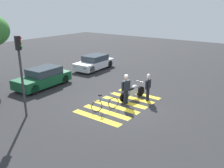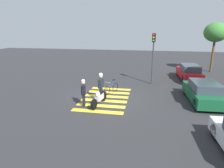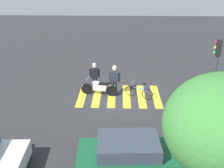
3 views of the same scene
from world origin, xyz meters
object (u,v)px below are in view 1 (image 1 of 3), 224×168
Objects in this scene: officer_on_foot at (148,85)px; officer_by_motorcycle at (126,87)px; car_white_van at (94,63)px; car_green_compact at (43,78)px; leaning_bicycle at (105,104)px; traffic_light_pole at (21,64)px; police_motorcycle at (133,92)px.

officer_by_motorcycle is (-1.29, 0.80, 0.10)m from officer_on_foot.
car_green_compact is at bearing -177.47° from car_white_van.
officer_on_foot is (2.76, -1.23, 0.62)m from leaning_bicycle.
officer_on_foot is 0.41× the size of car_green_compact.
traffic_light_pole is at bearing 144.35° from officer_on_foot.
officer_by_motorcycle is at bearing -36.64° from traffic_light_pole.
leaning_bicycle is at bearing 155.91° from officer_on_foot.
police_motorcycle is 2.44m from leaning_bicycle.
leaning_bicycle is 6.32m from car_green_compact.
officer_on_foot is at bearing -31.91° from officer_by_motorcycle.
officer_on_foot is 0.42× the size of car_white_van.
officer_by_motorcycle reaches higher than officer_on_foot.
car_green_compact is at bearing 104.74° from police_motorcycle.
police_motorcycle is 6.89m from traffic_light_pole.
officer_on_foot is at bearing -74.46° from car_green_compact.
police_motorcycle is 1.10m from officer_on_foot.
traffic_light_pole is (-3.12, 2.98, 2.51)m from leaning_bicycle.
officer_by_motorcycle reaches higher than police_motorcycle.
leaning_bicycle is at bearing -43.74° from traffic_light_pole.
police_motorcycle is 0.51× the size of traffic_light_pole.
officer_on_foot reaches higher than car_white_van.
car_green_compact is (-2.09, 7.51, -0.32)m from officer_on_foot.
car_white_van is (6.79, 6.54, 0.27)m from leaning_bicycle.
officer_on_foot reaches higher than leaning_bicycle.
traffic_light_pole is (-3.79, -3.29, 2.21)m from car_green_compact.
police_motorcycle is 1.14m from officer_by_motorcycle.
traffic_light_pole reaches higher than officer_on_foot.
officer_on_foot is 0.93× the size of officer_by_motorcycle.
officer_on_foot is at bearing -68.76° from police_motorcycle.
officer_on_foot is 0.40× the size of traffic_light_pole.
car_white_van is at bearing 43.95° from leaning_bicycle.
officer_by_motorcycle is at bearing -16.37° from leaning_bicycle.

